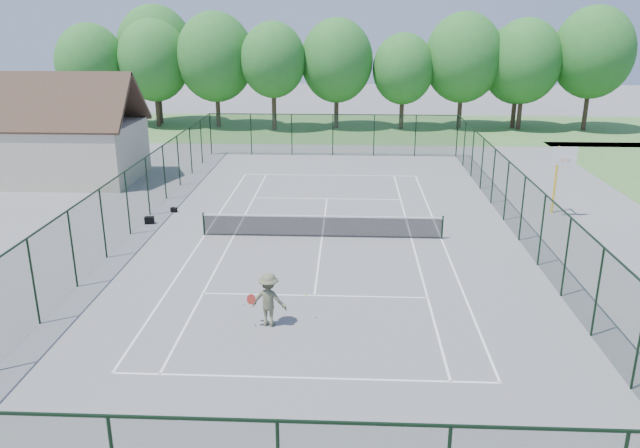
{
  "coord_description": "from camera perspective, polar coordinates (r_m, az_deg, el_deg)",
  "views": [
    {
      "loc": [
        1.17,
        -27.15,
        9.67
      ],
      "look_at": [
        0.0,
        -2.0,
        1.3
      ],
      "focal_mm": 35.0,
      "sensor_mm": 36.0,
      "label": 1
    }
  ],
  "objects": [
    {
      "name": "ground",
      "position": [
        28.84,
        0.19,
        -1.2
      ],
      "size": [
        140.0,
        140.0,
        0.0
      ],
      "primitive_type": "plane",
      "color": "slate",
      "rests_on": "ground"
    },
    {
      "name": "grass_far",
      "position": [
        57.97,
        1.49,
        8.79
      ],
      "size": [
        80.0,
        16.0,
        0.01
      ],
      "primitive_type": "cube",
      "color": "#50853F",
      "rests_on": "ground"
    },
    {
      "name": "court_lines",
      "position": [
        28.84,
        0.19,
        -1.19
      ],
      "size": [
        11.05,
        23.85,
        0.01
      ],
      "color": "white",
      "rests_on": "ground"
    },
    {
      "name": "tennis_net",
      "position": [
        28.65,
        0.19,
        -0.11
      ],
      "size": [
        11.08,
        0.08,
        1.1
      ],
      "color": "black",
      "rests_on": "ground"
    },
    {
      "name": "fence_enclosure",
      "position": [
        28.36,
        0.19,
        1.77
      ],
      "size": [
        18.05,
        36.05,
        3.02
      ],
      "color": "#16311D",
      "rests_on": "ground"
    },
    {
      "name": "utility_building",
      "position": [
        41.45,
        -22.07,
        7.97
      ],
      "size": [
        8.6,
        6.27,
        6.63
      ],
      "color": "beige",
      "rests_on": "ground"
    },
    {
      "name": "tree_line_far",
      "position": [
        57.28,
        1.54,
        14.7
      ],
      "size": [
        39.4,
        6.4,
        9.7
      ],
      "color": "#463025",
      "rests_on": "ground"
    },
    {
      "name": "basketball_goal",
      "position": [
        33.52,
        21.13,
        4.92
      ],
      "size": [
        1.2,
        1.43,
        3.65
      ],
      "color": "yellow",
      "rests_on": "ground"
    },
    {
      "name": "sports_bag_a",
      "position": [
        31.79,
        -15.33,
        0.34
      ],
      "size": [
        0.47,
        0.32,
        0.35
      ],
      "primitive_type": "cube",
      "rotation": [
        0.0,
        0.0,
        0.13
      ],
      "color": "black",
      "rests_on": "ground"
    },
    {
      "name": "sports_bag_b",
      "position": [
        33.39,
        -13.22,
        1.27
      ],
      "size": [
        0.36,
        0.29,
        0.25
      ],
      "primitive_type": "cube",
      "rotation": [
        0.0,
        0.0,
        -0.36
      ],
      "color": "black",
      "rests_on": "ground"
    },
    {
      "name": "tennis_player",
      "position": [
        20.54,
        -4.7,
        -6.91
      ],
      "size": [
        2.1,
        0.91,
        1.82
      ],
      "color": "#5D5F44",
      "rests_on": "ground"
    }
  ]
}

